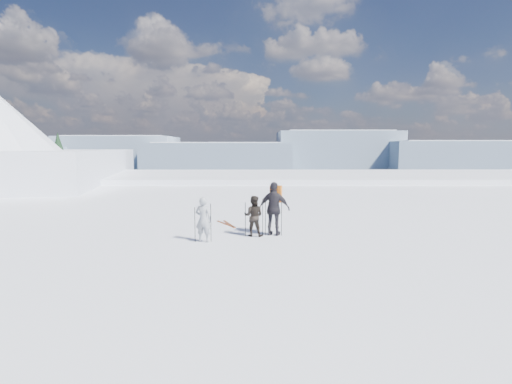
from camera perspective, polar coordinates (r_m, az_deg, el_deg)
lake_basin at (r=43.31m, az=1.82°, el=-6.65°), size 820.00×820.00×71.62m
far_mountain_range at (r=468.12m, az=3.31°, el=5.08°), size 770.00×110.00×53.00m
near_ridge at (r=48.81m, az=-31.10°, el=-2.49°), size 31.37×35.68×25.62m
skier_grey at (r=13.92m, az=-7.54°, el=-3.91°), size 0.65×0.51×1.57m
skier_dark at (r=14.69m, az=-0.35°, el=-3.45°), size 0.83×0.70×1.50m
skier_pack at (r=14.80m, az=2.62°, el=-2.41°), size 1.26×0.80×1.99m
backpack at (r=14.90m, az=2.87°, el=2.71°), size 0.48×0.35×0.62m
ski_poles at (r=14.42m, az=-1.59°, el=-4.04°), size 3.09×1.05×1.35m
skis_loose at (r=17.06m, az=-4.09°, el=-4.59°), size 0.91×1.64×0.03m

